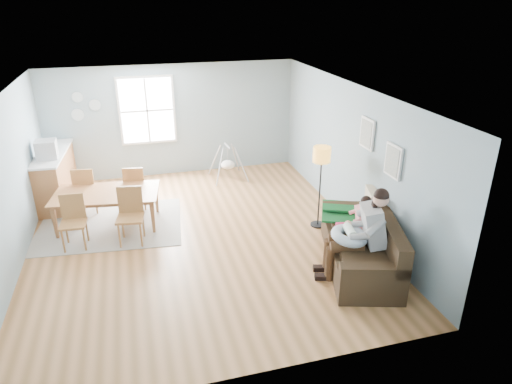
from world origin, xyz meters
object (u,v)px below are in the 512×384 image
object	(u,v)px
father	(361,231)
counter	(55,176)
baby_swing	(228,164)
floor_lamp	(321,161)
dining_table	(108,210)
chair_se	(130,211)
toddler	(358,216)
storage_cube	(390,268)
sofa	(364,247)
monitor	(46,149)
chair_nw	(86,187)
chair_ne	(135,185)
chair_sw	(73,217)

from	to	relation	value
father	counter	bearing A→B (deg)	138.39
father	baby_swing	world-z (taller)	father
floor_lamp	father	bearing A→B (deg)	-91.84
floor_lamp	dining_table	bearing A→B (deg)	164.50
chair_se	counter	world-z (taller)	counter
toddler	storage_cube	bearing A→B (deg)	-77.47
sofa	monitor	distance (m)	6.52
toddler	storage_cube	xyz separation A→B (m)	(0.18, -0.81, -0.55)
toddler	floor_lamp	size ratio (longest dim) A/B	0.56
chair_nw	chair_ne	world-z (taller)	chair_nw
floor_lamp	counter	size ratio (longest dim) A/B	0.80
chair_se	sofa	bearing A→B (deg)	-27.06
toddler	chair_nw	distance (m)	5.47
baby_swing	chair_sw	bearing A→B (deg)	-143.99
sofa	floor_lamp	distance (m)	1.82
father	storage_cube	world-z (taller)	father
dining_table	chair_sw	distance (m)	0.86
floor_lamp	sofa	bearing A→B (deg)	-83.36
floor_lamp	dining_table	distance (m)	4.21
sofa	chair_se	distance (m)	4.15
father	monitor	bearing A→B (deg)	140.96
floor_lamp	chair_ne	distance (m)	3.88
chair_sw	chair_ne	size ratio (longest dim) A/B	1.00
sofa	chair_nw	bearing A→B (deg)	143.87
father	chair_se	size ratio (longest dim) A/B	1.48
chair_nw	counter	xyz separation A→B (m)	(-0.67, 0.83, -0.01)
counter	floor_lamp	bearing A→B (deg)	-27.69
dining_table	chair_se	bearing A→B (deg)	-50.91
chair_se	monitor	distance (m)	2.53
floor_lamp	chair_ne	bearing A→B (deg)	153.15
floor_lamp	chair_ne	size ratio (longest dim) A/B	1.67
monitor	chair_sw	bearing A→B (deg)	-72.94
storage_cube	baby_swing	size ratio (longest dim) A/B	0.54
chair_ne	counter	size ratio (longest dim) A/B	0.48
chair_nw	monitor	bearing A→B (deg)	146.17
toddler	baby_swing	size ratio (longest dim) A/B	1.03
chair_ne	baby_swing	world-z (taller)	chair_ne
floor_lamp	counter	world-z (taller)	floor_lamp
dining_table	monitor	size ratio (longest dim) A/B	4.83
chair_sw	monitor	world-z (taller)	monitor
storage_cube	counter	bearing A→B (deg)	138.71
dining_table	chair_nw	bearing A→B (deg)	129.01
storage_cube	chair_se	world-z (taller)	chair_se
toddler	monitor	distance (m)	6.31
chair_sw	chair_ne	world-z (taller)	same
chair_sw	floor_lamp	bearing A→B (deg)	-5.96
sofa	father	distance (m)	0.60
storage_cube	chair_se	bearing A→B (deg)	147.48
father	chair_ne	distance (m)	4.84
sofa	father	world-z (taller)	father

